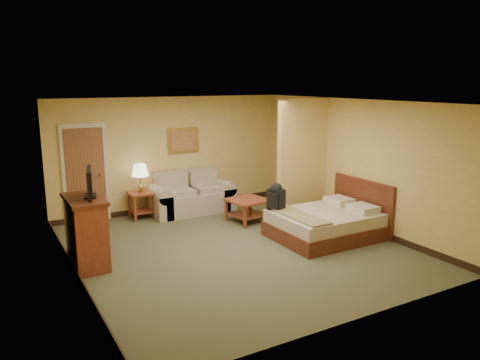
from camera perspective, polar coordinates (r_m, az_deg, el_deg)
floor at (r=8.50m, az=-0.56°, el=-8.29°), size 6.00×6.00×0.00m
ceiling at (r=7.98m, az=-0.60°, el=9.50°), size 6.00×6.00×0.00m
back_wall at (r=10.83m, az=-8.31°, el=3.13°), size 5.50×0.02×2.60m
left_wall at (r=7.26m, az=-19.96°, el=-1.88°), size 0.02×6.00×2.60m
right_wall at (r=9.75m, az=13.71°, el=1.93°), size 0.02×6.00×2.60m
partition at (r=10.07m, az=7.61°, el=2.48°), size 1.20×0.15×2.60m
door at (r=10.31m, az=-18.33°, el=0.68°), size 0.94×0.16×2.10m
baseboard at (r=11.07m, az=-8.09°, el=-3.23°), size 5.50×0.02×0.12m
loveseat at (r=10.74m, az=-5.94°, el=-2.27°), size 1.88×0.87×0.95m
side_table at (r=10.40m, az=-11.92°, el=-2.51°), size 0.53×0.53×0.59m
table_lamp at (r=10.26m, az=-12.08°, el=1.08°), size 0.37×0.37×0.61m
coffee_table at (r=9.94m, az=0.94°, el=-3.13°), size 0.86×0.86×0.49m
wall_picture at (r=10.86m, az=-6.93°, el=4.80°), size 0.75×0.04×0.58m
dresser at (r=7.95m, az=-18.22°, el=-6.00°), size 0.56×1.07×1.14m
tv at (r=7.77m, az=-17.87°, el=-0.40°), size 0.26×0.75×0.46m
bed at (r=9.14m, az=10.58°, el=-5.16°), size 1.94×1.61×1.04m
backpack at (r=8.98m, az=4.43°, el=-1.93°), size 0.31×0.36×0.53m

